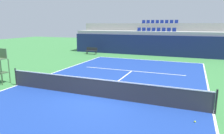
# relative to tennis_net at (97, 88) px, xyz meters

# --- Properties ---
(ground_plane) EXTENTS (80.00, 80.00, 0.00)m
(ground_plane) POSITION_rel_tennis_net_xyz_m (0.00, 0.00, -0.51)
(ground_plane) COLOR #387A3D
(court_surface) EXTENTS (11.00, 24.00, 0.01)m
(court_surface) POSITION_rel_tennis_net_xyz_m (0.00, 0.00, -0.50)
(court_surface) COLOR navy
(court_surface) RESTS_ON ground_plane
(baseline_far) EXTENTS (11.00, 0.10, 0.00)m
(baseline_far) POSITION_rel_tennis_net_xyz_m (0.00, 11.95, -0.50)
(baseline_far) COLOR white
(baseline_far) RESTS_ON court_surface
(sideline_left) EXTENTS (0.10, 24.00, 0.00)m
(sideline_left) POSITION_rel_tennis_net_xyz_m (-5.45, 0.00, -0.50)
(sideline_left) COLOR white
(sideline_left) RESTS_ON court_surface
(sideline_right) EXTENTS (0.10, 24.00, 0.00)m
(sideline_right) POSITION_rel_tennis_net_xyz_m (5.45, 0.00, -0.50)
(sideline_right) COLOR white
(sideline_right) RESTS_ON court_surface
(service_line_far) EXTENTS (8.26, 0.10, 0.00)m
(service_line_far) POSITION_rel_tennis_net_xyz_m (0.00, 6.40, -0.50)
(service_line_far) COLOR white
(service_line_far) RESTS_ON court_surface
(centre_service_line) EXTENTS (0.10, 6.40, 0.00)m
(centre_service_line) POSITION_rel_tennis_net_xyz_m (0.00, 3.20, -0.50)
(centre_service_line) COLOR white
(centre_service_line) RESTS_ON court_surface
(back_wall) EXTENTS (20.77, 0.30, 2.42)m
(back_wall) POSITION_rel_tennis_net_xyz_m (0.00, 15.22, 0.70)
(back_wall) COLOR navy
(back_wall) RESTS_ON ground_plane
(stands_tier_lower) EXTENTS (20.77, 2.40, 2.84)m
(stands_tier_lower) POSITION_rel_tennis_net_xyz_m (0.00, 16.57, 0.91)
(stands_tier_lower) COLOR #9E9E99
(stands_tier_lower) RESTS_ON ground_plane
(stands_tier_upper) EXTENTS (20.77, 2.40, 3.80)m
(stands_tier_upper) POSITION_rel_tennis_net_xyz_m (0.00, 18.97, 1.39)
(stands_tier_upper) COLOR #9E9E99
(stands_tier_upper) RESTS_ON ground_plane
(seating_row_lower) EXTENTS (4.75, 0.44, 0.44)m
(seating_row_lower) POSITION_rel_tennis_net_xyz_m (-0.00, 16.67, 2.46)
(seating_row_lower) COLOR navy
(seating_row_lower) RESTS_ON stands_tier_lower
(seating_row_upper) EXTENTS (4.75, 0.44, 0.44)m
(seating_row_upper) POSITION_rel_tennis_net_xyz_m (-0.00, 19.07, 3.42)
(seating_row_upper) COLOR navy
(seating_row_upper) RESTS_ON stands_tier_upper
(tennis_net) EXTENTS (11.08, 0.08, 1.07)m
(tennis_net) POSITION_rel_tennis_net_xyz_m (0.00, 0.00, 0.00)
(tennis_net) COLOR black
(tennis_net) RESTS_ON court_surface
(umpire_chair) EXTENTS (0.76, 0.66, 2.20)m
(umpire_chair) POSITION_rel_tennis_net_xyz_m (-6.70, 0.06, 0.68)
(umpire_chair) COLOR #334C2D
(umpire_chair) RESTS_ON ground_plane
(player_bench) EXTENTS (1.50, 0.40, 0.85)m
(player_bench) POSITION_rel_tennis_net_xyz_m (-7.35, 13.55, -0.00)
(player_bench) COLOR #232328
(player_bench) RESTS_ON ground_plane
(tennis_ball_0) EXTENTS (0.07, 0.07, 0.07)m
(tennis_ball_0) POSITION_rel_tennis_net_xyz_m (4.72, -1.13, -0.47)
(tennis_ball_0) COLOR #CCE033
(tennis_ball_0) RESTS_ON court_surface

